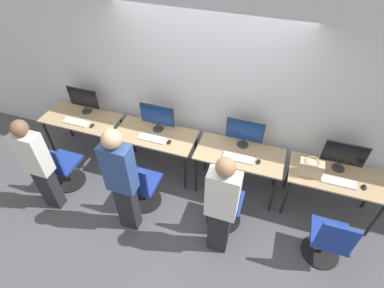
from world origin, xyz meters
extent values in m
plane|color=#4C4C51|center=(0.00, 0.00, 0.00)|extent=(20.00, 20.00, 0.00)
cube|color=silver|center=(0.00, 0.73, 1.40)|extent=(12.00, 0.05, 2.80)
cube|color=tan|center=(-1.96, 0.30, 0.74)|extent=(1.24, 0.60, 0.02)
cylinder|color=black|center=(-2.52, 0.05, 0.36)|extent=(0.04, 0.04, 0.73)
cylinder|color=black|center=(-1.39, 0.05, 0.36)|extent=(0.04, 0.04, 0.73)
cylinder|color=black|center=(-2.52, 0.55, 0.36)|extent=(0.04, 0.04, 0.73)
cylinder|color=black|center=(-1.39, 0.55, 0.36)|extent=(0.04, 0.04, 0.73)
cylinder|color=#2D2D2D|center=(-1.96, 0.47, 0.76)|extent=(0.17, 0.17, 0.01)
cylinder|color=#2D2D2D|center=(-1.96, 0.47, 0.81)|extent=(0.04, 0.04, 0.10)
cube|color=#2D2D2D|center=(-1.96, 0.48, 1.02)|extent=(0.53, 0.01, 0.34)
cube|color=black|center=(-1.96, 0.47, 1.02)|extent=(0.51, 0.01, 0.31)
cube|color=silver|center=(-1.96, 0.17, 0.76)|extent=(0.43, 0.14, 0.02)
ellipsoid|color=black|center=(-1.65, 0.16, 0.77)|extent=(0.06, 0.09, 0.03)
cylinder|color=black|center=(-1.88, -0.42, 0.01)|extent=(0.48, 0.48, 0.03)
cylinder|color=black|center=(-1.88, -0.42, 0.22)|extent=(0.04, 0.04, 0.38)
cube|color=navy|center=(-1.88, -0.42, 0.44)|extent=(0.44, 0.44, 0.05)
cube|color=navy|center=(-1.88, -0.62, 0.68)|extent=(0.40, 0.04, 0.44)
cube|color=#232328|center=(-1.83, -0.84, 0.36)|extent=(0.25, 0.16, 0.73)
cube|color=silver|center=(-1.83, -0.84, 1.04)|extent=(0.36, 0.20, 0.63)
sphere|color=brown|center=(-1.83, -0.84, 1.46)|extent=(0.21, 0.21, 0.21)
cube|color=tan|center=(-0.65, 0.30, 0.74)|extent=(1.24, 0.60, 0.02)
cylinder|color=black|center=(-1.22, 0.05, 0.36)|extent=(0.04, 0.04, 0.73)
cylinder|color=black|center=(-0.08, 0.05, 0.36)|extent=(0.04, 0.04, 0.73)
cylinder|color=black|center=(-1.22, 0.55, 0.36)|extent=(0.04, 0.04, 0.73)
cylinder|color=black|center=(-0.08, 0.55, 0.36)|extent=(0.04, 0.04, 0.73)
cylinder|color=#2D2D2D|center=(-0.65, 0.43, 0.76)|extent=(0.17, 0.17, 0.01)
cylinder|color=#2D2D2D|center=(-0.65, 0.43, 0.81)|extent=(0.04, 0.04, 0.10)
cube|color=#2D2D2D|center=(-0.65, 0.44, 1.02)|extent=(0.53, 0.01, 0.34)
cube|color=navy|center=(-0.65, 0.43, 1.02)|extent=(0.51, 0.01, 0.31)
cube|color=silver|center=(-0.65, 0.19, 0.76)|extent=(0.43, 0.14, 0.02)
ellipsoid|color=black|center=(-0.38, 0.19, 0.77)|extent=(0.06, 0.09, 0.03)
cylinder|color=black|center=(-0.57, -0.38, 0.01)|extent=(0.48, 0.48, 0.03)
cylinder|color=black|center=(-0.57, -0.38, 0.22)|extent=(0.04, 0.04, 0.38)
cube|color=navy|center=(-0.57, -0.38, 0.44)|extent=(0.44, 0.44, 0.05)
cube|color=navy|center=(-0.57, -0.58, 0.68)|extent=(0.40, 0.04, 0.44)
cube|color=#232328|center=(-0.59, -0.80, 0.40)|extent=(0.25, 0.16, 0.80)
cube|color=navy|center=(-0.59, -0.80, 1.14)|extent=(0.36, 0.20, 0.69)
sphere|color=tan|center=(-0.59, -0.80, 1.60)|extent=(0.23, 0.23, 0.23)
cube|color=tan|center=(0.65, 0.30, 0.74)|extent=(1.24, 0.60, 0.02)
cylinder|color=black|center=(0.08, 0.05, 0.36)|extent=(0.04, 0.04, 0.73)
cylinder|color=black|center=(1.22, 0.05, 0.36)|extent=(0.04, 0.04, 0.73)
cylinder|color=black|center=(0.08, 0.55, 0.36)|extent=(0.04, 0.04, 0.73)
cylinder|color=black|center=(1.22, 0.55, 0.36)|extent=(0.04, 0.04, 0.73)
cylinder|color=#2D2D2D|center=(0.65, 0.49, 0.76)|extent=(0.17, 0.17, 0.01)
cylinder|color=#2D2D2D|center=(0.65, 0.49, 0.81)|extent=(0.04, 0.04, 0.10)
cube|color=#2D2D2D|center=(0.65, 0.50, 1.02)|extent=(0.53, 0.01, 0.34)
cube|color=navy|center=(0.65, 0.49, 1.02)|extent=(0.51, 0.01, 0.31)
cube|color=silver|center=(0.65, 0.20, 0.76)|extent=(0.43, 0.14, 0.02)
ellipsoid|color=black|center=(0.93, 0.21, 0.77)|extent=(0.06, 0.09, 0.03)
cylinder|color=black|center=(0.63, -0.32, 0.01)|extent=(0.48, 0.48, 0.03)
cylinder|color=black|center=(0.63, -0.32, 0.22)|extent=(0.04, 0.04, 0.38)
cube|color=navy|center=(0.63, -0.32, 0.44)|extent=(0.44, 0.44, 0.05)
cube|color=navy|center=(0.63, -0.52, 0.68)|extent=(0.40, 0.04, 0.44)
cube|color=#232328|center=(0.64, -0.74, 0.38)|extent=(0.25, 0.16, 0.76)
cube|color=white|center=(0.64, -0.74, 1.09)|extent=(0.36, 0.20, 0.66)
sphere|color=#9E7051|center=(0.64, -0.74, 1.53)|extent=(0.21, 0.21, 0.21)
cube|color=tan|center=(1.96, 0.30, 0.74)|extent=(1.24, 0.60, 0.02)
cylinder|color=black|center=(1.39, 0.05, 0.36)|extent=(0.04, 0.04, 0.73)
cylinder|color=black|center=(2.52, 0.05, 0.36)|extent=(0.04, 0.04, 0.73)
cylinder|color=black|center=(1.39, 0.55, 0.36)|extent=(0.04, 0.04, 0.73)
cylinder|color=black|center=(2.52, 0.55, 0.36)|extent=(0.04, 0.04, 0.73)
cylinder|color=#2D2D2D|center=(1.96, 0.44, 0.76)|extent=(0.17, 0.17, 0.01)
cylinder|color=#2D2D2D|center=(1.96, 0.44, 0.81)|extent=(0.04, 0.04, 0.10)
cube|color=#2D2D2D|center=(1.96, 0.45, 1.02)|extent=(0.53, 0.01, 0.34)
cube|color=black|center=(1.96, 0.44, 1.02)|extent=(0.51, 0.01, 0.31)
cube|color=silver|center=(1.96, 0.19, 0.76)|extent=(0.43, 0.14, 0.02)
ellipsoid|color=black|center=(2.26, 0.19, 0.77)|extent=(0.06, 0.09, 0.03)
cylinder|color=black|center=(1.94, -0.41, 0.01)|extent=(0.48, 0.48, 0.03)
cylinder|color=black|center=(1.94, -0.41, 0.22)|extent=(0.04, 0.04, 0.38)
cube|color=navy|center=(1.94, -0.41, 0.44)|extent=(0.44, 0.44, 0.05)
cube|color=navy|center=(1.94, -0.62, 0.68)|extent=(0.40, 0.04, 0.44)
cube|color=tan|center=(1.58, 0.21, 0.86)|extent=(0.30, 0.14, 0.22)
torus|color=tan|center=(1.58, 0.21, 0.99)|extent=(0.18, 0.18, 0.01)
camera|label=1|loc=(0.97, -2.77, 3.71)|focal=28.00mm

